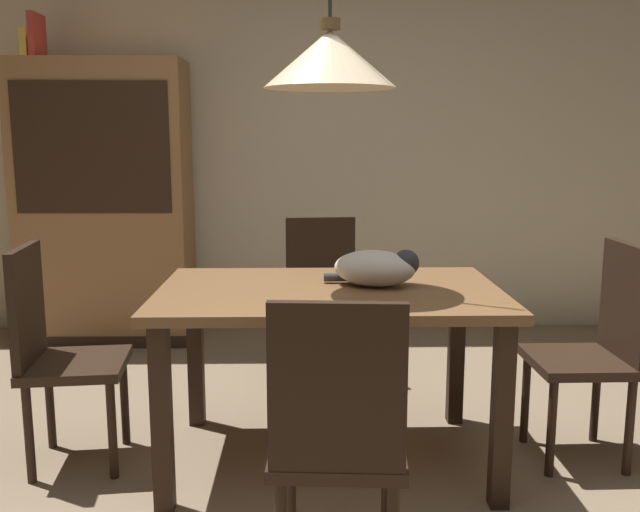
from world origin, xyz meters
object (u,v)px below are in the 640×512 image
object	(u,v)px
chair_left_side	(55,347)
hutch_bookcase	(105,209)
cat_sleeping	(377,268)
chair_right_side	(598,343)
chair_near_front	(338,434)
dining_table	(329,312)
pendant_lamp	(330,58)
chair_far_back	(322,296)
book_yellow_short	(29,44)
book_red_tall	(37,36)

from	to	relation	value
chair_left_side	hutch_bookcase	distance (m)	1.89
cat_sleeping	hutch_bookcase	world-z (taller)	hutch_bookcase
chair_left_side	cat_sleeping	world-z (taller)	chair_left_side
chair_right_side	chair_near_front	bearing A→B (deg)	-142.20
dining_table	pendant_lamp	distance (m)	1.01
dining_table	cat_sleeping	world-z (taller)	cat_sleeping
chair_far_back	chair_left_side	bearing A→B (deg)	-141.68
cat_sleeping	book_yellow_short	world-z (taller)	book_yellow_short
book_red_tall	chair_near_front	bearing A→B (deg)	-56.42
chair_left_side	hutch_bookcase	size ratio (longest dim) A/B	0.50
dining_table	hutch_bookcase	bearing A→B (deg)	128.08
dining_table	book_yellow_short	distance (m)	2.90
chair_near_front	chair_far_back	world-z (taller)	same
cat_sleeping	pendant_lamp	xyz separation A→B (m)	(-0.20, -0.04, 0.84)
chair_right_side	book_yellow_short	distance (m)	3.77
dining_table	hutch_bookcase	xyz separation A→B (m)	(-1.42, 1.82, 0.24)
pendant_lamp	chair_far_back	bearing A→B (deg)	90.45
chair_left_side	cat_sleeping	size ratio (longest dim) A/B	2.31
chair_far_back	cat_sleeping	size ratio (longest dim) A/B	2.31
chair_right_side	book_yellow_short	bearing A→B (deg)	148.61
chair_near_front	book_red_tall	distance (m)	3.56
chair_near_front	chair_left_side	distance (m)	1.42
chair_near_front	chair_right_side	distance (m)	1.43
book_red_tall	book_yellow_short	bearing A→B (deg)	180.00
chair_far_back	hutch_bookcase	bearing A→B (deg)	146.45
book_yellow_short	chair_left_side	bearing A→B (deg)	-68.36
cat_sleeping	pendant_lamp	world-z (taller)	pendant_lamp
chair_near_front	cat_sleeping	world-z (taller)	chair_near_front
pendant_lamp	book_red_tall	world-z (taller)	pendant_lamp
chair_right_side	chair_far_back	xyz separation A→B (m)	(-1.14, 0.88, 0.00)
pendant_lamp	hutch_bookcase	world-z (taller)	pendant_lamp
pendant_lamp	book_red_tall	xyz separation A→B (m)	(-1.80, 1.82, 0.33)
book_yellow_short	pendant_lamp	bearing A→B (deg)	-44.48
chair_near_front	book_yellow_short	world-z (taller)	book_yellow_short
chair_right_side	hutch_bookcase	distance (m)	3.16
chair_right_side	cat_sleeping	xyz separation A→B (m)	(-0.93, 0.04, 0.32)
chair_left_side	book_yellow_short	xyz separation A→B (m)	(-0.73, 1.83, 1.43)
chair_near_front	book_red_tall	bearing A→B (deg)	123.58
cat_sleeping	chair_right_side	bearing A→B (deg)	-2.54
chair_near_front	pendant_lamp	world-z (taller)	pendant_lamp
chair_near_front	chair_left_side	bearing A→B (deg)	142.23
chair_near_front	book_red_tall	xyz separation A→B (m)	(-1.79, 2.70, 1.48)
chair_far_back	hutch_bookcase	size ratio (longest dim) A/B	0.50
pendant_lamp	book_red_tall	size ratio (longest dim) A/B	4.64
dining_table	chair_right_side	bearing A→B (deg)	0.05
cat_sleeping	pendant_lamp	distance (m)	0.86
chair_near_front	hutch_bookcase	bearing A→B (deg)	117.77
chair_near_front	book_red_tall	size ratio (longest dim) A/B	3.32
chair_near_front	chair_far_back	distance (m)	1.76
chair_near_front	pendant_lamp	size ratio (longest dim) A/B	0.72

